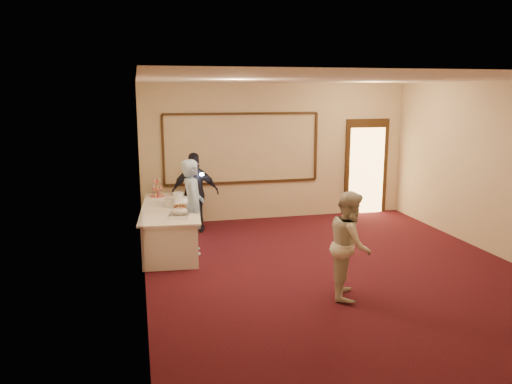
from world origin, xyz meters
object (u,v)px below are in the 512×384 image
woman (350,244)px  tart (181,207)px  buffet_table (171,227)px  plate_stack_b (178,197)px  man (193,207)px  pavlova_tray (180,212)px  guest (195,193)px  plate_stack_a (170,202)px  cupcake_stand (157,189)px

woman → tart: bearing=59.7°
buffet_table → plate_stack_b: 0.67m
man → pavlova_tray: bearing=146.8°
guest → tart: bearing=82.9°
buffet_table → plate_stack_b: (0.18, 0.45, 0.46)m
pavlova_tray → woman: 2.97m
buffet_table → plate_stack_a: plate_stack_a is taller
pavlova_tray → cupcake_stand: (-0.29, 1.74, 0.07)m
plate_stack_b → man: bearing=-76.6°
cupcake_stand → woman: woman is taller
pavlova_tray → tart: 0.56m
tart → guest: guest is taller
buffet_table → pavlova_tray: pavlova_tray is taller
plate_stack_b → tart: size_ratio=0.64×
cupcake_stand → man: size_ratio=0.24×
plate_stack_a → man: size_ratio=0.12×
pavlova_tray → woman: woman is taller
cupcake_stand → plate_stack_b: bearing=-55.3°
pavlova_tray → plate_stack_a: same height
buffet_table → plate_stack_a: 0.47m
buffet_table → pavlova_tray: size_ratio=5.35×
buffet_table → tart: tart is taller
plate_stack_b → tart: bearing=-89.5°
pavlova_tray → plate_stack_b: 1.23m
plate_stack_a → tart: bearing=-48.4°
plate_stack_b → pavlova_tray: bearing=-93.2°
cupcake_stand → plate_stack_a: (0.18, -0.98, -0.06)m
plate_stack_b → guest: bearing=51.6°
buffet_table → man: size_ratio=1.59×
pavlova_tray → plate_stack_a: size_ratio=2.49×
buffet_table → plate_stack_b: bearing=68.5°
pavlova_tray → plate_stack_b: (0.07, 1.23, 0.01)m
pavlova_tray → man: man is taller
tart → man: (0.19, -0.16, 0.04)m
buffet_table → woman: (2.27, -2.81, 0.36)m
buffet_table → pavlova_tray: 0.91m
woman → guest: 4.12m
cupcake_stand → tart: (0.36, -1.19, -0.12)m
plate_stack_b → guest: guest is taller
cupcake_stand → guest: bearing=-1.6°
cupcake_stand → man: 1.46m
plate_stack_a → cupcake_stand: bearing=100.3°
plate_stack_a → plate_stack_b: (0.18, 0.46, -0.00)m
tart → guest: bearing=71.7°
tart → plate_stack_b: bearing=90.5°
tart → woman: (2.09, -2.58, -0.05)m
plate_stack_b → man: 0.85m
cupcake_stand → tart: 1.25m
man → buffet_table: bearing=45.2°
buffet_table → pavlova_tray: (0.11, -0.78, 0.45)m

